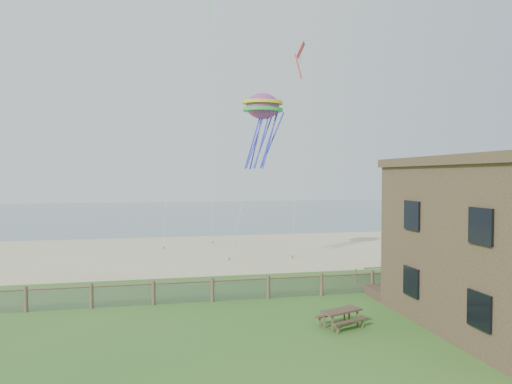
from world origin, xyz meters
The scene contains 8 objects.
ground centered at (0.00, 0.00, 0.00)m, with size 160.00×160.00×0.00m, color #2C6322.
sand_beach centered at (0.00, 22.00, 0.00)m, with size 72.00×20.00×0.02m, color tan.
ocean centered at (0.00, 66.00, 0.00)m, with size 160.00×68.00×0.02m, color slate.
chainlink_fence centered at (0.00, 6.00, 0.55)m, with size 36.20×0.20×1.25m, color brown, non-canonical shape.
motel_deck centered at (13.00, 5.00, 0.25)m, with size 15.00×2.00×0.50m, color brown.
picnic_table centered at (2.03, 0.85, 0.39)m, with size 1.85×1.40×0.78m, color brown, non-canonical shape.
octopus_kite centered at (1.55, 14.33, 9.99)m, with size 2.92×2.06×6.01m, color #FF282D, non-canonical shape.
kite_red centered at (4.01, 13.20, 14.81)m, with size 1.12×0.70×2.18m, color red, non-canonical shape.
Camera 1 is at (-5.55, -17.54, 6.56)m, focal length 32.00 mm.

